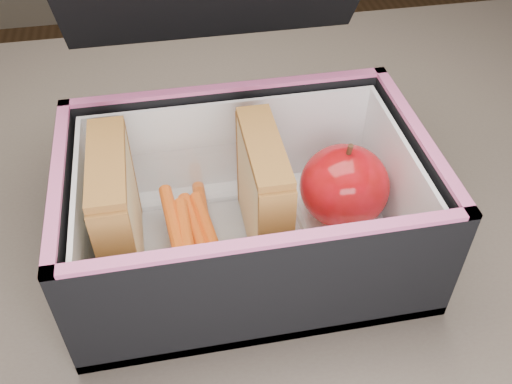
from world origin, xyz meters
TOP-DOWN VIEW (x-y plane):
  - kitchen_table at (0.00, 0.00)m, footprint 1.20×0.80m
  - lunch_bag at (0.03, -0.05)m, footprint 0.31×0.31m
  - plastic_tub at (-0.02, -0.06)m, footprint 0.17×0.12m
  - sandwich_left at (-0.08, -0.06)m, footprint 0.03×0.11m
  - sandwich_right at (0.04, -0.06)m, footprint 0.03×0.10m
  - carrot_sticks at (-0.03, -0.06)m, footprint 0.05×0.14m
  - paper_napkin at (0.11, -0.05)m, footprint 0.08×0.08m
  - red_apple at (0.12, -0.05)m, footprint 0.09×0.09m

SIDE VIEW (x-z plane):
  - kitchen_table at x=0.00m, z-range 0.28..1.03m
  - paper_napkin at x=0.11m, z-range 0.76..0.77m
  - carrot_sticks at x=-0.03m, z-range 0.77..0.80m
  - plastic_tub at x=-0.02m, z-range 0.76..0.83m
  - red_apple at x=0.12m, z-range 0.77..0.85m
  - lunch_bag at x=0.03m, z-range 0.68..0.96m
  - sandwich_right at x=0.04m, z-range 0.77..0.88m
  - sandwich_left at x=-0.08m, z-range 0.77..0.88m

